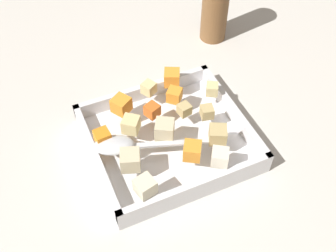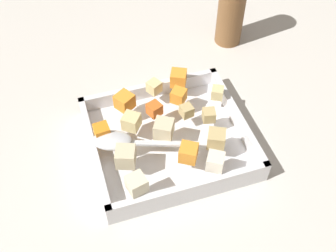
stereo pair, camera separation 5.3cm
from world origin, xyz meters
TOP-DOWN VIEW (x-y plane):
  - ground_plane at (0.00, 0.00)m, footprint 4.00×4.00m
  - baking_dish at (-0.01, 0.01)m, footprint 0.30×0.27m
  - carrot_chunk_front_center at (-0.08, 0.09)m, footprint 0.04×0.04m
  - carrot_chunk_far_left at (0.04, 0.12)m, footprint 0.04×0.04m
  - carrot_chunk_corner_se at (0.03, 0.08)m, footprint 0.04×0.04m
  - carrot_chunk_mid_right at (-0.00, -0.06)m, footprint 0.04×0.04m
  - carrot_chunk_near_spoon at (-0.14, 0.03)m, footprint 0.03×0.03m
  - carrot_chunk_mid_left at (-0.03, 0.06)m, footprint 0.03×0.03m
  - potato_chunk_heap_side at (-0.08, 0.04)m, footprint 0.04×0.04m
  - potato_chunk_far_right at (-0.10, -0.10)m, footprint 0.04×0.04m
  - potato_chunk_near_right at (-0.11, -0.04)m, footprint 0.04×0.04m
  - potato_chunk_heap_top at (0.11, 0.06)m, footprint 0.03×0.03m
  - potato_chunk_corner_sw at (0.07, 0.01)m, footprint 0.03×0.03m
  - potato_chunk_center at (0.06, -0.05)m, footprint 0.04×0.04m
  - potato_chunk_rim_edge at (-0.01, 0.12)m, footprint 0.03×0.03m
  - potato_chunk_under_handle at (0.03, 0.03)m, footprint 0.03×0.03m
  - potato_chunk_back_center at (-0.03, 0.00)m, footprint 0.05×0.05m
  - parsnip_chunk_corner_ne at (0.04, -0.10)m, footprint 0.04×0.04m
  - serving_spoon at (-0.11, 0.00)m, footprint 0.24×0.10m
  - pepper_mill at (0.23, 0.28)m, footprint 0.06×0.06m

SIDE VIEW (x-z plane):
  - ground_plane at x=0.00m, z-range 0.00..0.00m
  - baking_dish at x=-0.01m, z-range -0.01..0.04m
  - serving_spoon at x=-0.11m, z-range 0.05..0.07m
  - potato_chunk_under_handle at x=0.03m, z-range 0.05..0.07m
  - potato_chunk_corner_sw at x=0.07m, z-range 0.05..0.07m
  - potato_chunk_heap_top at x=0.11m, z-range 0.05..0.07m
  - potato_chunk_rim_edge at x=-0.01m, z-range 0.05..0.07m
  - carrot_chunk_mid_left at x=-0.03m, z-range 0.05..0.07m
  - carrot_chunk_corner_se at x=0.03m, z-range 0.05..0.08m
  - carrot_chunk_near_spoon at x=-0.14m, z-range 0.05..0.08m
  - parsnip_chunk_corner_ne at x=0.04m, z-range 0.05..0.08m
  - potato_chunk_heap_side at x=-0.08m, z-range 0.05..0.08m
  - potato_chunk_far_right at x=-0.10m, z-range 0.05..0.08m
  - carrot_chunk_mid_right at x=0.00m, z-range 0.05..0.08m
  - carrot_chunk_far_left at x=0.04m, z-range 0.05..0.08m
  - potato_chunk_center at x=0.06m, z-range 0.05..0.08m
  - carrot_chunk_front_center at x=-0.08m, z-range 0.05..0.08m
  - potato_chunk_back_center at x=-0.03m, z-range 0.05..0.08m
  - potato_chunk_near_right at x=-0.11m, z-range 0.05..0.08m
  - pepper_mill at x=0.23m, z-range -0.01..0.22m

